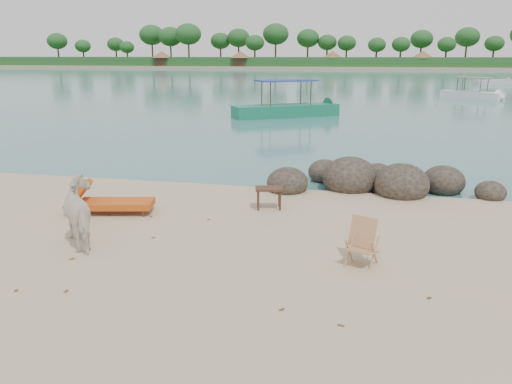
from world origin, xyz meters
TOP-DOWN VIEW (x-y plane):
  - water at (0.00, 90.00)m, footprint 400.00×400.00m
  - far_shore at (0.00, 170.00)m, footprint 420.00×90.00m
  - far_scenery at (0.03, 136.70)m, footprint 420.00×18.00m
  - boulders at (2.75, 6.55)m, footprint 6.38×3.02m
  - cow at (-2.90, 0.91)m, footprint 1.61×1.61m
  - side_table at (0.25, 4.01)m, footprint 0.74×0.57m
  - lounge_chair at (-3.27, 2.89)m, footprint 2.31×1.22m
  - deck_chair at (2.53, 0.99)m, footprint 0.71×0.74m
  - boat_near at (-2.43, 23.55)m, footprint 7.26×5.48m
  - boat_mid at (11.59, 40.63)m, footprint 5.54×5.05m
  - boat_far at (18.59, 64.39)m, footprint 5.95×4.02m
  - dead_leaves at (-0.60, -0.08)m, footprint 7.11×6.46m

SIDE VIEW (x-z plane):
  - water at x=0.00m, z-range 0.00..0.00m
  - far_shore at x=0.00m, z-range -0.70..0.70m
  - dead_leaves at x=-0.60m, z-range 0.00..0.00m
  - boulders at x=2.75m, z-range -0.36..0.83m
  - side_table at x=0.25m, z-range 0.00..0.53m
  - lounge_chair at x=-3.27m, z-range 0.00..0.66m
  - boat_far at x=18.59m, z-range 0.00..0.70m
  - deck_chair at x=2.53m, z-range 0.00..0.83m
  - cow at x=-2.90m, z-range 0.00..1.32m
  - boat_mid at x=11.59m, z-range 0.00..2.99m
  - boat_near at x=-2.43m, z-range 0.00..3.65m
  - far_scenery at x=0.03m, z-range -1.61..7.89m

